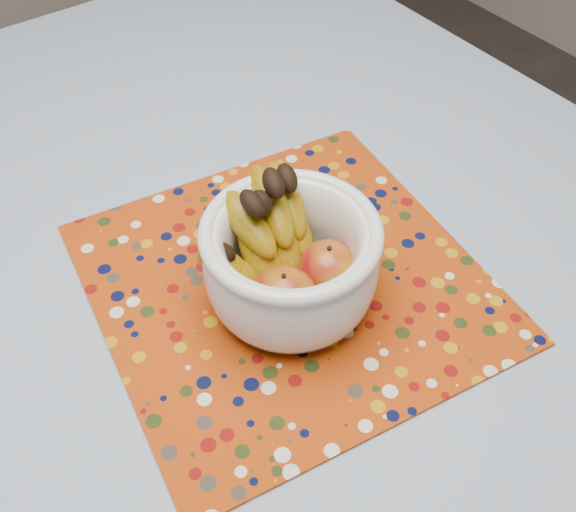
{
  "coord_description": "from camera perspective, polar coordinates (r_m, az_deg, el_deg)",
  "views": [
    {
      "loc": [
        -0.2,
        -0.52,
        1.36
      ],
      "look_at": [
        0.08,
        -0.12,
        0.83
      ],
      "focal_mm": 42.0,
      "sensor_mm": 36.0,
      "label": 1
    }
  ],
  "objects": [
    {
      "name": "table",
      "position": [
        0.88,
        -9.2,
        -4.43
      ],
      "size": [
        1.2,
        1.2,
        0.75
      ],
      "color": "brown",
      "rests_on": "ground"
    },
    {
      "name": "placemat",
      "position": [
        0.79,
        -0.04,
        -2.17
      ],
      "size": [
        0.48,
        0.48,
        0.0
      ],
      "primitive_type": "cube",
      "rotation": [
        0.0,
        0.0,
        -0.14
      ],
      "color": "#9B3208",
      "rests_on": "tablecloth"
    },
    {
      "name": "fruit_bowl",
      "position": [
        0.72,
        -0.4,
        0.31
      ],
      "size": [
        0.21,
        0.21,
        0.16
      ],
      "color": "white",
      "rests_on": "placemat"
    },
    {
      "name": "tablecloth",
      "position": [
        0.82,
        -9.87,
        -0.92
      ],
      "size": [
        1.32,
        1.32,
        0.01
      ],
      "primitive_type": "cube",
      "color": "slate",
      "rests_on": "table"
    }
  ]
}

